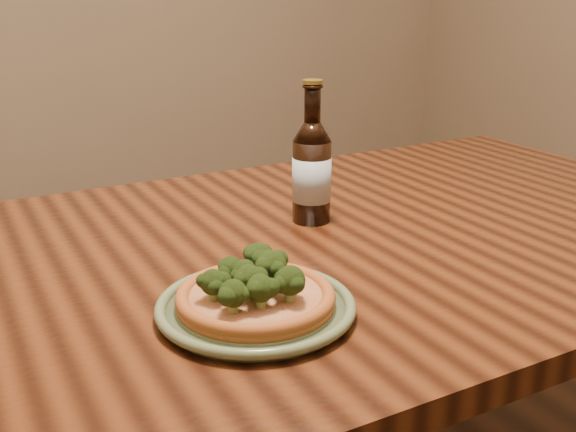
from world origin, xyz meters
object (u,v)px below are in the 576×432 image
plate (256,307)px  pizza (255,293)px  table (316,288)px  beer_bottle (312,171)px

plate → pizza: bearing=-152.8°
plate → pizza: 0.02m
pizza → table: bearing=43.7°
beer_bottle → plate: bearing=-127.9°
beer_bottle → table: bearing=-109.7°
plate → beer_bottle: size_ratio=1.03×
plate → pizza: (-0.00, -0.00, 0.02)m
plate → pizza: pizza is taller
table → plate: size_ratio=6.35×
pizza → beer_bottle: bearing=48.6°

